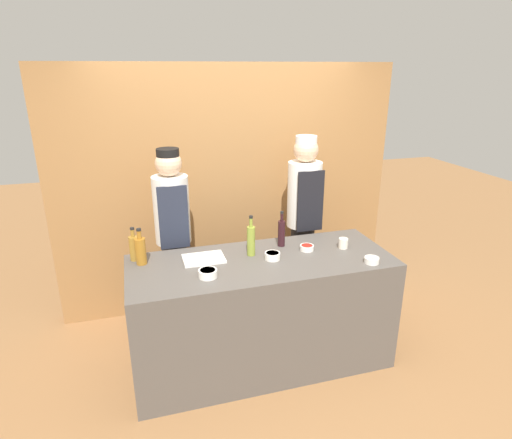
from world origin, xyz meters
TOP-DOWN VIEW (x-y plane):
  - ground_plane at (0.00, 0.00)m, footprint 14.00×14.00m
  - cabinet_wall at (0.00, 1.14)m, footprint 3.35×0.18m
  - counter at (0.00, 0.00)m, footprint 2.06×0.80m
  - sauce_bowl_orange at (0.79, -0.29)m, footprint 0.11×0.11m
  - sauce_bowl_purple at (-0.45, -0.16)m, footprint 0.14×0.14m
  - sauce_bowl_brown at (0.08, -0.01)m, footprint 0.12×0.12m
  - sauce_bowl_red at (0.41, 0.08)m, footprint 0.11×0.11m
  - cutting_board at (-0.43, 0.13)m, footprint 0.32×0.22m
  - bottle_amber at (-0.90, 0.19)m, footprint 0.08×0.08m
  - bottle_oil at (-0.05, 0.12)m, footprint 0.07×0.07m
  - bottle_vinegar at (-0.95, 0.28)m, footprint 0.07×0.07m
  - bottle_wine at (0.24, 0.22)m, footprint 0.06×0.06m
  - cup_cream at (0.72, 0.03)m, footprint 0.08×0.08m
  - chef_left at (-0.61, 0.64)m, footprint 0.31×0.31m
  - chef_right at (0.61, 0.64)m, footprint 0.31×0.31m

SIDE VIEW (x-z plane):
  - ground_plane at x=0.00m, z-range 0.00..0.00m
  - counter at x=0.00m, z-range 0.00..0.94m
  - cutting_board at x=-0.43m, z-range 0.94..0.96m
  - sauce_bowl_red at x=0.41m, z-range 0.94..0.98m
  - sauce_bowl_orange at x=0.79m, z-range 0.94..0.99m
  - chef_left at x=-0.61m, z-range 0.10..1.83m
  - sauce_bowl_brown at x=0.08m, z-range 0.94..1.00m
  - sauce_bowl_purple at x=-0.45m, z-range 0.94..1.00m
  - cup_cream at x=0.72m, z-range 0.94..1.02m
  - chef_right at x=0.61m, z-range 0.10..1.88m
  - bottle_vinegar at x=-0.95m, z-range 0.91..1.18m
  - bottle_amber at x=-0.90m, z-range 0.91..1.19m
  - bottle_wine at x=0.24m, z-range 0.90..1.21m
  - bottle_oil at x=-0.05m, z-range 0.90..1.23m
  - cabinet_wall at x=0.00m, z-range 0.00..2.40m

